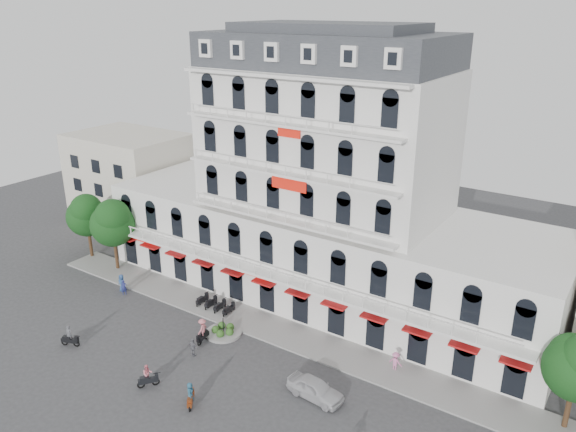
% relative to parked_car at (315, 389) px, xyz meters
% --- Properties ---
extents(ground, '(120.00, 120.00, 0.00)m').
position_rel_parked_car_xyz_m(ground, '(-8.13, -3.22, -0.76)').
color(ground, '#38383A').
rests_on(ground, ground).
extents(sidewalk, '(53.00, 4.00, 0.16)m').
position_rel_parked_car_xyz_m(sidewalk, '(-8.13, 5.78, -0.68)').
color(sidewalk, gray).
rests_on(sidewalk, ground).
extents(main_building, '(45.00, 15.00, 25.80)m').
position_rel_parked_car_xyz_m(main_building, '(-8.13, 14.78, 9.20)').
color(main_building, silver).
rests_on(main_building, ground).
extents(flank_building_west, '(14.00, 10.00, 12.00)m').
position_rel_parked_car_xyz_m(flank_building_west, '(-38.13, 16.78, 5.24)').
color(flank_building_west, beige).
rests_on(flank_building_west, ground).
extents(traffic_island, '(3.20, 3.20, 1.60)m').
position_rel_parked_car_xyz_m(traffic_island, '(-11.13, 2.78, -0.50)').
color(traffic_island, gray).
rests_on(traffic_island, ground).
extents(parked_scooter_row, '(4.40, 1.80, 1.10)m').
position_rel_parked_car_xyz_m(parked_scooter_row, '(-14.48, 5.58, -0.76)').
color(parked_scooter_row, black).
rests_on(parked_scooter_row, ground).
extents(tree_west_outer, '(4.50, 4.48, 7.76)m').
position_rel_parked_car_xyz_m(tree_west_outer, '(-34.07, 6.76, 4.59)').
color(tree_west_outer, '#382314').
rests_on(tree_west_outer, ground).
extents(tree_west_inner, '(4.76, 4.76, 8.25)m').
position_rel_parked_car_xyz_m(tree_west_inner, '(-29.07, 6.26, 4.92)').
color(tree_west_inner, '#382314').
rests_on(tree_west_inner, ground).
extents(parked_car, '(4.59, 2.14, 1.52)m').
position_rel_parked_car_xyz_m(parked_car, '(0.00, 0.00, 0.00)').
color(parked_car, silver).
rests_on(parked_car, ground).
extents(rider_west, '(1.61, 0.91, 1.95)m').
position_rel_parked_car_xyz_m(rider_west, '(-20.76, -5.89, 0.07)').
color(rider_west, black).
rests_on(rider_west, ground).
extents(rider_southwest, '(1.18, 1.43, 1.93)m').
position_rel_parked_car_xyz_m(rider_southwest, '(-11.18, -5.99, 0.19)').
color(rider_southwest, black).
rests_on(rider_southwest, ground).
extents(rider_east, '(1.15, 1.46, 1.98)m').
position_rel_parked_car_xyz_m(rider_east, '(-6.98, -5.81, 0.19)').
color(rider_east, maroon).
rests_on(rider_east, ground).
extents(rider_center, '(0.84, 1.70, 2.27)m').
position_rel_parked_car_xyz_m(rider_center, '(-11.77, 0.83, 0.45)').
color(rider_center, black).
rests_on(rider_center, ground).
extents(pedestrian_left, '(0.98, 0.71, 1.84)m').
position_rel_parked_car_xyz_m(pedestrian_left, '(-24.75, 3.18, 0.16)').
color(pedestrian_left, navy).
rests_on(pedestrian_left, ground).
extents(pedestrian_mid, '(0.95, 0.42, 1.61)m').
position_rel_parked_car_xyz_m(pedestrian_mid, '(-11.09, -1.13, 0.04)').
color(pedestrian_mid, slate).
rests_on(pedestrian_mid, ground).
extents(pedestrian_right, '(1.12, 0.69, 1.67)m').
position_rel_parked_car_xyz_m(pedestrian_right, '(3.59, 6.28, 0.08)').
color(pedestrian_right, pink).
rests_on(pedestrian_right, ground).
extents(pedestrian_far, '(0.65, 0.68, 1.57)m').
position_rel_parked_car_xyz_m(pedestrian_far, '(-24.01, 2.80, 0.02)').
color(pedestrian_far, navy).
rests_on(pedestrian_far, ground).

